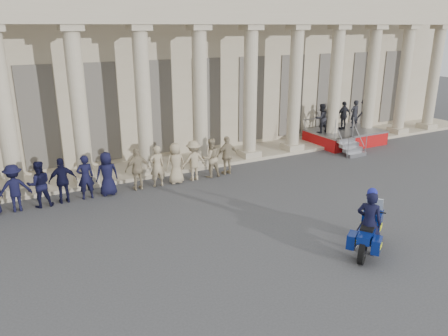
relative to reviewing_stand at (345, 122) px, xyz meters
The scene contains 6 objects.
ground 12.97m from the reviewing_stand, 141.41° to the right, with size 90.00×90.00×0.00m, color #38383B.
building 12.55m from the reviewing_stand, 146.47° to the left, with size 40.00×12.50×9.00m.
officer_rank 16.83m from the reviewing_stand, behind, with size 17.59×0.65×1.71m.
reviewing_stand is the anchor object (origin of this frame).
motorcycle 12.46m from the reviewing_stand, 130.03° to the right, with size 1.91×1.54×1.43m.
rider 12.56m from the reviewing_stand, 130.17° to the right, with size 0.77×0.83×2.00m.
Camera 1 is at (-6.94, -9.45, 6.24)m, focal length 35.00 mm.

